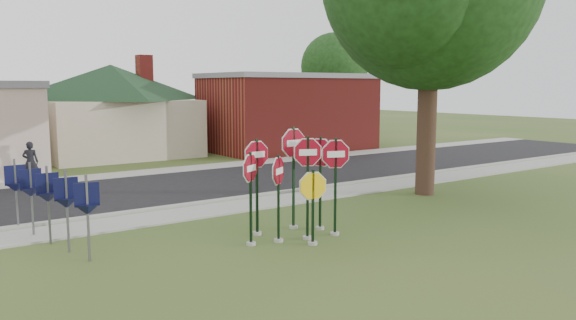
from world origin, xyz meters
TOP-DOWN VIEW (x-y plane):
  - ground at (0.00, 0.00)m, footprint 120.00×120.00m
  - sidewalk_near at (0.00, 5.50)m, footprint 60.00×1.60m
  - road at (0.00, 10.00)m, footprint 60.00×7.00m
  - sidewalk_far at (0.00, 14.30)m, footprint 60.00×1.60m
  - curb at (0.00, 6.50)m, footprint 60.00×0.20m
  - stop_sign_center at (0.19, 1.10)m, footprint 0.95×0.41m
  - stop_sign_yellow at (-0.02, 0.60)m, footprint 0.96×0.32m
  - stop_sign_left at (-0.57, 1.31)m, footprint 0.84×0.57m
  - stop_sign_right at (1.04, 0.99)m, footprint 0.99×0.42m
  - stop_sign_back_right at (0.55, 2.21)m, footprint 1.12×0.24m
  - stop_sign_back_left at (-0.64, 2.22)m, footprint 1.01×0.24m
  - stop_sign_far_right at (1.09, 1.69)m, footprint 0.41×1.02m
  - stop_sign_far_left at (-1.31, 1.46)m, footprint 0.85×0.52m
  - route_sign_row at (-5.40, 4.50)m, footprint 1.43×4.63m
  - building_house at (2.00, 22.00)m, footprint 11.60×11.60m
  - building_brick at (12.00, 18.50)m, footprint 10.20×6.20m
  - bg_tree_right at (22.00, 26.00)m, footprint 5.60×5.60m
  - pedestrian at (-3.92, 14.41)m, footprint 0.72×0.61m

SIDE VIEW (x-z plane):
  - ground at x=0.00m, z-range 0.00..0.00m
  - road at x=0.00m, z-range 0.00..0.04m
  - sidewalk_near at x=0.00m, z-range 0.00..0.06m
  - sidewalk_far at x=0.00m, z-range 0.00..0.06m
  - curb at x=0.00m, z-range 0.00..0.14m
  - pedestrian at x=-3.92m, z-range 0.06..1.74m
  - stop_sign_yellow at x=-0.02m, z-range 0.16..2.17m
  - route_sign_row at x=-5.40m, z-range 0.22..2.22m
  - stop_sign_left at x=-0.57m, z-range 0.25..2.59m
  - stop_sign_far_left at x=-1.31m, z-range 0.26..2.72m
  - stop_sign_back_left at x=-0.64m, z-range 0.32..3.00m
  - stop_sign_far_right at x=1.09m, z-range 0.35..3.05m
  - stop_sign_right at x=1.04m, z-range 0.34..3.07m
  - stop_sign_center at x=0.19m, z-range 0.35..3.15m
  - stop_sign_back_right at x=0.55m, z-range 0.41..3.39m
  - building_brick at x=12.00m, z-range 0.03..4.78m
  - building_house at x=2.00m, z-range 0.55..6.75m
  - bg_tree_right at x=22.00m, z-range 1.38..9.78m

